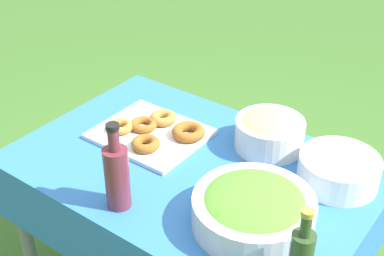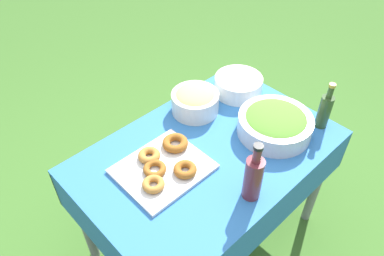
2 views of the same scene
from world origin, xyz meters
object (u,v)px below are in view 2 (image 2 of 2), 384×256
pasta_bowl (195,100)px  donut_platter (164,165)px  plate_stack (238,85)px  olive_oil_bottle (325,110)px  salad_bowl (275,123)px  wine_bottle (253,177)px

pasta_bowl → donut_platter: (0.37, 0.19, -0.05)m
donut_platter → plate_stack: bearing=-167.7°
olive_oil_bottle → plate_stack: bearing=-78.5°
salad_bowl → wine_bottle: bearing=24.0°
plate_stack → olive_oil_bottle: bearing=101.5°
salad_bowl → wine_bottle: 0.41m
donut_platter → olive_oil_bottle: olive_oil_bottle is taller
plate_stack → wine_bottle: (0.49, 0.50, 0.07)m
olive_oil_bottle → wine_bottle: 0.58m
salad_bowl → wine_bottle: wine_bottle is taller
wine_bottle → salad_bowl: bearing=-156.0°
donut_platter → plate_stack: plate_stack is taller
plate_stack → olive_oil_bottle: olive_oil_bottle is taller
salad_bowl → wine_bottle: (0.37, 0.17, 0.05)m
donut_platter → plate_stack: (-0.65, -0.14, 0.03)m
pasta_bowl → plate_stack: pasta_bowl is taller
donut_platter → olive_oil_bottle: size_ratio=1.57×
olive_oil_bottle → salad_bowl: bearing=-31.7°
salad_bowl → plate_stack: size_ratio=1.38×
salad_bowl → donut_platter: 0.57m
plate_stack → wine_bottle: bearing=45.6°
salad_bowl → pasta_bowl: 0.41m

